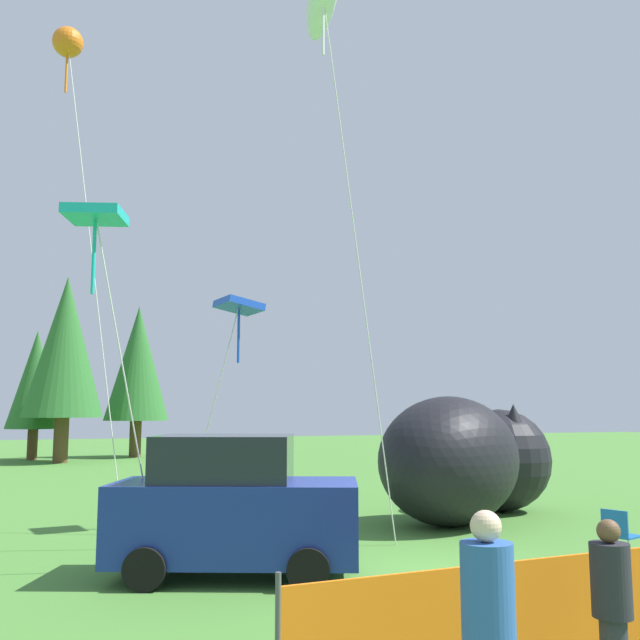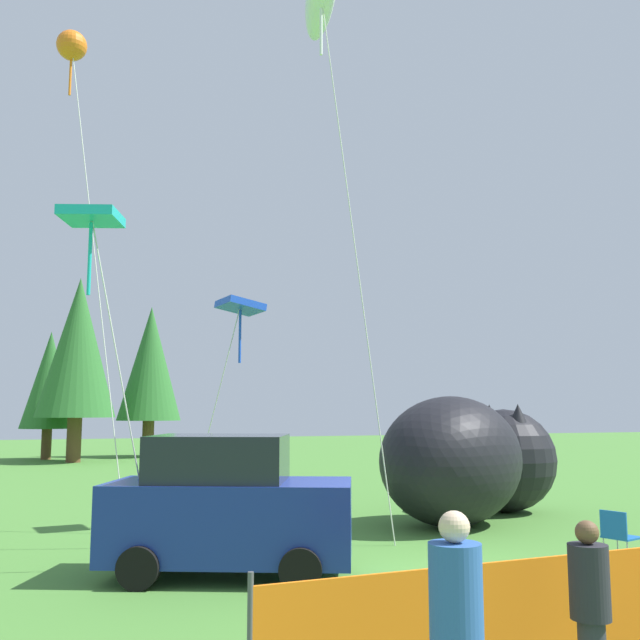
% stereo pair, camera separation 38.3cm
% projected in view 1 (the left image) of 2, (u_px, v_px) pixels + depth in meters
% --- Properties ---
extents(ground_plane, '(120.00, 120.00, 0.00)m').
position_uv_depth(ground_plane, '(476.00, 588.00, 10.40)').
color(ground_plane, '#477F33').
extents(parked_car, '(4.19, 3.08, 2.19)m').
position_uv_depth(parked_car, '(233.00, 507.00, 11.20)').
color(parked_car, navy).
rests_on(parked_car, ground).
extents(folding_chair, '(0.63, 0.63, 0.91)m').
position_uv_depth(folding_chair, '(619.00, 532.00, 12.04)').
color(folding_chair, '#1959A5').
rests_on(folding_chair, ground).
extents(inflatable_cat, '(6.25, 5.21, 2.90)m').
position_uv_depth(inflatable_cat, '(467.00, 463.00, 16.90)').
color(inflatable_cat, black).
rests_on(inflatable_cat, ground).
extents(safety_fence, '(7.71, 0.55, 1.26)m').
position_uv_depth(safety_fence, '(626.00, 606.00, 7.33)').
color(safety_fence, orange).
rests_on(safety_fence, ground).
extents(spectator_in_white_shirt, '(0.40, 0.40, 1.83)m').
position_uv_depth(spectator_in_white_shirt, '(489.00, 625.00, 5.26)').
color(spectator_in_white_shirt, '#2D2D38').
rests_on(spectator_in_white_shirt, ground).
extents(spectator_in_black_shirt, '(0.35, 0.35, 1.61)m').
position_uv_depth(spectator_in_black_shirt, '(612.00, 604.00, 6.30)').
color(spectator_in_black_shirt, '#2D2D38').
rests_on(spectator_in_black_shirt, ground).
extents(kite_orange_flower, '(1.93, 2.36, 11.99)m').
position_uv_depth(kite_orange_flower, '(68.00, 46.00, 17.56)').
color(kite_orange_flower, silver).
rests_on(kite_orange_flower, ground).
extents(kite_blue_box, '(1.51, 1.70, 5.11)m').
position_uv_depth(kite_blue_box, '(238.00, 309.00, 16.18)').
color(kite_blue_box, silver).
rests_on(kite_blue_box, ground).
extents(kite_teal_diamond, '(1.81, 1.13, 5.82)m').
position_uv_depth(kite_teal_diamond, '(96.00, 221.00, 11.55)').
color(kite_teal_diamond, silver).
rests_on(kite_teal_diamond, ground).
extents(horizon_tree_east, '(2.87, 2.87, 6.84)m').
position_uv_depth(horizon_tree_east, '(36.00, 380.00, 37.90)').
color(horizon_tree_east, brown).
rests_on(horizon_tree_east, ground).
extents(horizon_tree_west, '(3.94, 3.94, 9.40)m').
position_uv_depth(horizon_tree_west, '(65.00, 347.00, 36.03)').
color(horizon_tree_west, brown).
rests_on(horizon_tree_west, ground).
extents(horizon_tree_mid, '(3.56, 3.56, 8.50)m').
position_uv_depth(horizon_tree_mid, '(138.00, 364.00, 40.28)').
color(horizon_tree_mid, brown).
rests_on(horizon_tree_mid, ground).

